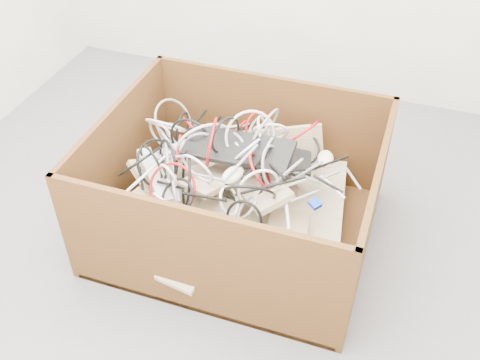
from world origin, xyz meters
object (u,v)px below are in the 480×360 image
(cardboard_box, at_px, (235,208))
(vga_plug, at_px, (315,204))
(power_strip_right, at_px, (154,177))
(power_strip_left, at_px, (175,151))

(cardboard_box, height_order, vga_plug, cardboard_box)
(vga_plug, bearing_deg, power_strip_right, -140.96)
(power_strip_right, bearing_deg, vga_plug, 48.16)
(cardboard_box, relative_size, vga_plug, 25.86)
(power_strip_right, relative_size, vga_plug, 6.93)
(power_strip_right, distance_m, vga_plug, 0.70)
(power_strip_left, height_order, vga_plug, power_strip_left)
(power_strip_left, xyz_separation_m, vga_plug, (0.67, -0.14, 0.00))
(cardboard_box, distance_m, power_strip_left, 0.37)
(power_strip_left, xyz_separation_m, power_strip_right, (-0.03, -0.16, -0.03))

